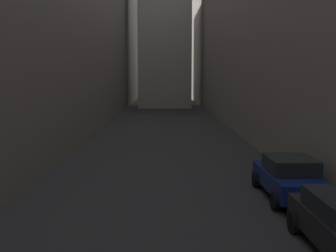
{
  "coord_description": "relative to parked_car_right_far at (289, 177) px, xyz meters",
  "views": [
    {
      "loc": [
        -0.1,
        7.9,
        4.29
      ],
      "look_at": [
        0.0,
        18.49,
        3.08
      ],
      "focal_mm": 45.04,
      "sensor_mm": 36.0,
      "label": 1
    }
  ],
  "objects": [
    {
      "name": "parked_car_right_far",
      "position": [
        0.0,
        0.0,
        0.0
      ],
      "size": [
        1.95,
        4.31,
        1.48
      ],
      "rotation": [
        0.0,
        0.0,
        1.57
      ],
      "color": "navy",
      "rests_on": "ground"
    },
    {
      "name": "building_block_right",
      "position": [
        8.5,
        27.34,
        8.98
      ],
      "size": [
        14.81,
        108.0,
        19.49
      ],
      "primitive_type": "cube",
      "color": "gray",
      "rests_on": "ground"
    },
    {
      "name": "ground_plane",
      "position": [
        -4.4,
        25.34,
        -0.76
      ],
      "size": [
        264.0,
        264.0,
        0.0
      ],
      "primitive_type": "plane",
      "color": "#232326"
    }
  ]
}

